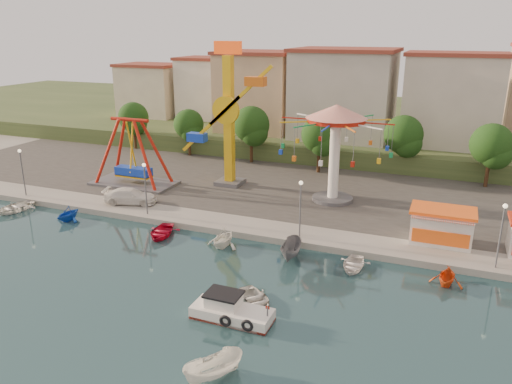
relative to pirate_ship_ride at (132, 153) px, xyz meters
The scene contains 34 objects.
ground 26.26m from the pirate_ship_ride, 54.26° to the right, with size 200.00×200.00×0.00m, color #132D34.
quay_deck 43.88m from the pirate_ship_ride, 69.74° to the left, with size 200.00×100.00×0.60m, color #9E998E.
asphalt_pad 17.99m from the pirate_ship_ride, 30.71° to the left, with size 90.00×28.00×0.01m, color #4C4944.
hill_terrace 48.49m from the pirate_ship_ride, 71.79° to the left, with size 200.00×60.00×3.00m, color #384C26.
pirate_ship_ride is the anchor object (origin of this frame).
kamikaze_tower 12.44m from the pirate_ship_ride, 19.87° to the left, with size 7.64×3.10×16.50m.
wave_swinger 23.97m from the pirate_ship_ride, ahead, with size 11.60×11.60×10.40m.
booth_left 35.22m from the pirate_ship_ride, ahead, with size 5.40×3.78×3.08m.
lamp_post_0 12.03m from the pirate_ship_ride, 137.91° to the right, with size 0.14×0.14×5.00m, color #59595E.
lamp_post_1 10.80m from the pirate_ship_ride, 48.37° to the right, with size 0.14×0.14×5.00m, color #59595E.
lamp_post_2 24.51m from the pirate_ship_ride, 19.12° to the right, with size 0.14×0.14×5.00m, color #59595E.
lamp_post_3 39.96m from the pirate_ship_ride, 11.58° to the right, with size 0.14×0.14×5.00m, color #59595E.
tree_0 19.34m from the pirate_ship_ride, 124.27° to the left, with size 4.60×4.60×7.19m.
tree_1 15.27m from the pirate_ship_ride, 93.29° to the left, with size 4.35×4.35×6.80m.
tree_2 17.45m from the pirate_ship_ride, 58.33° to the left, with size 5.02×5.02×7.85m.
tree_3 23.35m from the pirate_ship_ride, 34.91° to the left, with size 4.68×4.68×7.32m.
tree_4 33.42m from the pirate_ship_ride, 29.29° to the left, with size 4.86×4.86×7.60m.
tree_5 41.75m from the pirate_ship_ride, 20.36° to the left, with size 4.83×4.83×7.54m.
building_0 31.32m from the pirate_ship_ride, 126.07° to the left, with size 9.26×9.53×11.87m, color beige.
building_1 31.13m from the pirate_ship_ride, 101.54° to the left, with size 12.33×9.01×8.63m, color silver.
building_2 31.99m from the pirate_ship_ride, 77.36° to the left, with size 11.95×9.28×11.23m, color tan.
building_3 34.81m from the pirate_ship_ride, 53.27° to the left, with size 12.59×10.50×9.20m, color beige.
building_4 46.39m from the pirate_ship_ride, 42.36° to the left, with size 10.75×9.23×9.24m, color beige.
cabin_motorboat 31.32m from the pirate_ship_ride, 43.70° to the right, with size 5.43×2.23×1.91m.
rowboat_a 30.36m from the pirate_ship_ride, 39.29° to the right, with size 2.52×3.53×0.73m, color silver.
skiff 36.71m from the pirate_ship_ride, 48.55° to the right, with size 1.40×3.73×1.44m, color white.
van 7.59m from the pirate_ship_ride, 58.22° to the right, with size 2.26×5.55×1.61m, color white.
moored_boat_0 13.96m from the pirate_ship_ride, 123.09° to the right, with size 3.02×4.23×0.88m, color white.
moored_boat_1 11.79m from the pirate_ship_ride, 90.63° to the right, with size 2.49×2.89×1.52m, color blue.
moored_boat_3 16.01m from the pirate_ship_ride, 46.33° to the right, with size 2.87×4.01×0.83m, color #B70E2C.
moored_boat_4 20.73m from the pirate_ship_ride, 33.31° to the right, with size 2.79×3.23×1.70m, color white.
moored_boat_5 26.20m from the pirate_ship_ride, 25.62° to the right, with size 1.49×3.95×1.53m, color slate.
moored_boat_6 31.00m from the pirate_ship_ride, 21.41° to the right, with size 2.49×3.49×0.72m, color silver.
moored_boat_7 37.56m from the pirate_ship_ride, 17.46° to the right, with size 2.44×2.83×1.49m, color #DB4713.
Camera 1 is at (19.66, -26.69, 18.36)m, focal length 35.00 mm.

